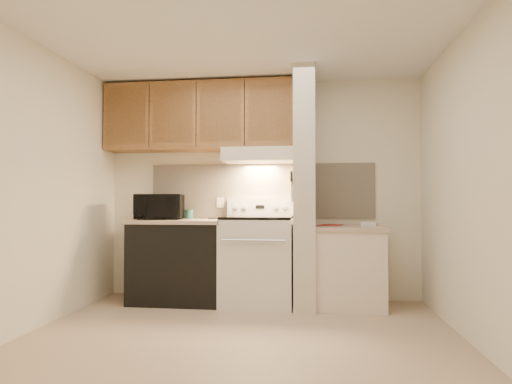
# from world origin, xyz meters

# --- Properties ---
(floor) EXTENTS (3.60, 3.60, 0.00)m
(floor) POSITION_xyz_m (0.00, 0.00, 0.00)
(floor) COLOR tan
(floor) RESTS_ON ground
(ceiling) EXTENTS (3.60, 3.60, 0.00)m
(ceiling) POSITION_xyz_m (0.00, 0.00, 2.50)
(ceiling) COLOR white
(ceiling) RESTS_ON wall_back
(wall_back) EXTENTS (3.60, 2.50, 0.02)m
(wall_back) POSITION_xyz_m (0.00, 1.50, 1.25)
(wall_back) COLOR #EFE6CB
(wall_back) RESTS_ON floor
(wall_left) EXTENTS (0.02, 3.00, 2.50)m
(wall_left) POSITION_xyz_m (-1.80, 0.00, 1.25)
(wall_left) COLOR #EFE6CB
(wall_left) RESTS_ON floor
(wall_right) EXTENTS (0.02, 3.00, 2.50)m
(wall_right) POSITION_xyz_m (1.80, 0.00, 1.25)
(wall_right) COLOR #EFE6CB
(wall_right) RESTS_ON floor
(backsplash) EXTENTS (2.60, 0.02, 0.63)m
(backsplash) POSITION_xyz_m (0.00, 1.49, 1.24)
(backsplash) COLOR beige
(backsplash) RESTS_ON wall_back
(range_body) EXTENTS (0.76, 0.65, 0.92)m
(range_body) POSITION_xyz_m (0.00, 1.16, 0.46)
(range_body) COLOR silver
(range_body) RESTS_ON floor
(oven_window) EXTENTS (0.50, 0.01, 0.30)m
(oven_window) POSITION_xyz_m (0.00, 0.84, 0.50)
(oven_window) COLOR black
(oven_window) RESTS_ON range_body
(oven_handle) EXTENTS (0.65, 0.02, 0.02)m
(oven_handle) POSITION_xyz_m (0.00, 0.80, 0.72)
(oven_handle) COLOR silver
(oven_handle) RESTS_ON range_body
(cooktop) EXTENTS (0.74, 0.64, 0.03)m
(cooktop) POSITION_xyz_m (0.00, 1.16, 0.94)
(cooktop) COLOR black
(cooktop) RESTS_ON range_body
(range_backguard) EXTENTS (0.76, 0.08, 0.20)m
(range_backguard) POSITION_xyz_m (0.00, 1.44, 1.05)
(range_backguard) COLOR silver
(range_backguard) RESTS_ON range_body
(range_display) EXTENTS (0.10, 0.01, 0.04)m
(range_display) POSITION_xyz_m (0.00, 1.40, 1.05)
(range_display) COLOR black
(range_display) RESTS_ON range_backguard
(range_knob_left_outer) EXTENTS (0.05, 0.02, 0.05)m
(range_knob_left_outer) POSITION_xyz_m (-0.28, 1.40, 1.05)
(range_knob_left_outer) COLOR silver
(range_knob_left_outer) RESTS_ON range_backguard
(range_knob_left_inner) EXTENTS (0.05, 0.02, 0.05)m
(range_knob_left_inner) POSITION_xyz_m (-0.18, 1.40, 1.05)
(range_knob_left_inner) COLOR silver
(range_knob_left_inner) RESTS_ON range_backguard
(range_knob_right_inner) EXTENTS (0.05, 0.02, 0.05)m
(range_knob_right_inner) POSITION_xyz_m (0.18, 1.40, 1.05)
(range_knob_right_inner) COLOR silver
(range_knob_right_inner) RESTS_ON range_backguard
(range_knob_right_outer) EXTENTS (0.05, 0.02, 0.05)m
(range_knob_right_outer) POSITION_xyz_m (0.28, 1.40, 1.05)
(range_knob_right_outer) COLOR silver
(range_knob_right_outer) RESTS_ON range_backguard
(dishwasher_front) EXTENTS (1.00, 0.63, 0.87)m
(dishwasher_front) POSITION_xyz_m (-0.88, 1.17, 0.43)
(dishwasher_front) COLOR black
(dishwasher_front) RESTS_ON floor
(left_countertop) EXTENTS (1.04, 0.67, 0.04)m
(left_countertop) POSITION_xyz_m (-0.88, 1.17, 0.89)
(left_countertop) COLOR #BFA791
(left_countertop) RESTS_ON dishwasher_front
(spoon_rest) EXTENTS (0.20, 0.08, 0.01)m
(spoon_rest) POSITION_xyz_m (-0.48, 1.32, 0.92)
(spoon_rest) COLOR black
(spoon_rest) RESTS_ON left_countertop
(teal_jar) EXTENTS (0.10, 0.10, 0.11)m
(teal_jar) POSITION_xyz_m (-0.83, 1.39, 0.96)
(teal_jar) COLOR #296157
(teal_jar) RESTS_ON left_countertop
(outlet) EXTENTS (0.08, 0.01, 0.12)m
(outlet) POSITION_xyz_m (-0.48, 1.48, 1.10)
(outlet) COLOR beige
(outlet) RESTS_ON backsplash
(microwave) EXTENTS (0.56, 0.42, 0.28)m
(microwave) POSITION_xyz_m (-1.10, 1.15, 1.05)
(microwave) COLOR black
(microwave) RESTS_ON left_countertop
(partition_pillar) EXTENTS (0.22, 0.70, 2.50)m
(partition_pillar) POSITION_xyz_m (0.51, 1.15, 1.25)
(partition_pillar) COLOR beige
(partition_pillar) RESTS_ON floor
(pillar_trim) EXTENTS (0.01, 0.70, 0.04)m
(pillar_trim) POSITION_xyz_m (0.39, 1.15, 1.30)
(pillar_trim) COLOR olive
(pillar_trim) RESTS_ON partition_pillar
(knife_strip) EXTENTS (0.02, 0.42, 0.04)m
(knife_strip) POSITION_xyz_m (0.39, 1.10, 1.32)
(knife_strip) COLOR black
(knife_strip) RESTS_ON partition_pillar
(knife_blade_a) EXTENTS (0.01, 0.03, 0.16)m
(knife_blade_a) POSITION_xyz_m (0.38, 0.95, 1.22)
(knife_blade_a) COLOR silver
(knife_blade_a) RESTS_ON knife_strip
(knife_handle_a) EXTENTS (0.02, 0.02, 0.10)m
(knife_handle_a) POSITION_xyz_m (0.38, 0.93, 1.37)
(knife_handle_a) COLOR black
(knife_handle_a) RESTS_ON knife_strip
(knife_blade_b) EXTENTS (0.01, 0.04, 0.18)m
(knife_blade_b) POSITION_xyz_m (0.38, 1.02, 1.21)
(knife_blade_b) COLOR silver
(knife_blade_b) RESTS_ON knife_strip
(knife_handle_b) EXTENTS (0.02, 0.02, 0.10)m
(knife_handle_b) POSITION_xyz_m (0.38, 1.02, 1.37)
(knife_handle_b) COLOR black
(knife_handle_b) RESTS_ON knife_strip
(knife_blade_c) EXTENTS (0.01, 0.04, 0.20)m
(knife_blade_c) POSITION_xyz_m (0.38, 1.09, 1.20)
(knife_blade_c) COLOR silver
(knife_blade_c) RESTS_ON knife_strip
(knife_handle_c) EXTENTS (0.02, 0.02, 0.10)m
(knife_handle_c) POSITION_xyz_m (0.38, 1.10, 1.37)
(knife_handle_c) COLOR black
(knife_handle_c) RESTS_ON knife_strip
(knife_blade_d) EXTENTS (0.01, 0.04, 0.16)m
(knife_blade_d) POSITION_xyz_m (0.38, 1.18, 1.22)
(knife_blade_d) COLOR silver
(knife_blade_d) RESTS_ON knife_strip
(knife_handle_d) EXTENTS (0.02, 0.02, 0.10)m
(knife_handle_d) POSITION_xyz_m (0.38, 1.18, 1.37)
(knife_handle_d) COLOR black
(knife_handle_d) RESTS_ON knife_strip
(knife_blade_e) EXTENTS (0.01, 0.04, 0.18)m
(knife_blade_e) POSITION_xyz_m (0.38, 1.26, 1.21)
(knife_blade_e) COLOR silver
(knife_blade_e) RESTS_ON knife_strip
(knife_handle_e) EXTENTS (0.02, 0.02, 0.10)m
(knife_handle_e) POSITION_xyz_m (0.38, 1.27, 1.37)
(knife_handle_e) COLOR black
(knife_handle_e) RESTS_ON knife_strip
(oven_mitt) EXTENTS (0.03, 0.09, 0.22)m
(oven_mitt) POSITION_xyz_m (0.38, 1.32, 1.21)
(oven_mitt) COLOR gray
(oven_mitt) RESTS_ON partition_pillar
(right_cab_base) EXTENTS (0.70, 0.60, 0.81)m
(right_cab_base) POSITION_xyz_m (0.97, 1.15, 0.40)
(right_cab_base) COLOR beige
(right_cab_base) RESTS_ON floor
(right_countertop) EXTENTS (0.74, 0.64, 0.04)m
(right_countertop) POSITION_xyz_m (0.97, 1.15, 0.83)
(right_countertop) COLOR #BFA791
(right_countertop) RESTS_ON right_cab_base
(red_folder) EXTENTS (0.29, 0.34, 0.01)m
(red_folder) POSITION_xyz_m (0.79, 1.25, 0.85)
(red_folder) COLOR #A72D29
(red_folder) RESTS_ON right_countertop
(white_box) EXTENTS (0.19, 0.16, 0.04)m
(white_box) POSITION_xyz_m (1.19, 1.17, 0.87)
(white_box) COLOR white
(white_box) RESTS_ON right_countertop
(range_hood) EXTENTS (0.78, 0.44, 0.15)m
(range_hood) POSITION_xyz_m (0.00, 1.28, 1.62)
(range_hood) COLOR beige
(range_hood) RESTS_ON upper_cabinets
(hood_lip) EXTENTS (0.78, 0.04, 0.06)m
(hood_lip) POSITION_xyz_m (0.00, 1.07, 1.58)
(hood_lip) COLOR beige
(hood_lip) RESTS_ON range_hood
(upper_cabinets) EXTENTS (2.18, 0.33, 0.77)m
(upper_cabinets) POSITION_xyz_m (-0.69, 1.32, 2.08)
(upper_cabinets) COLOR olive
(upper_cabinets) RESTS_ON wall_back
(cab_door_a) EXTENTS (0.46, 0.01, 0.63)m
(cab_door_a) POSITION_xyz_m (-1.51, 1.17, 2.08)
(cab_door_a) COLOR olive
(cab_door_a) RESTS_ON upper_cabinets
(cab_gap_a) EXTENTS (0.01, 0.01, 0.73)m
(cab_gap_a) POSITION_xyz_m (-1.23, 1.16, 2.08)
(cab_gap_a) COLOR black
(cab_gap_a) RESTS_ON upper_cabinets
(cab_door_b) EXTENTS (0.46, 0.01, 0.63)m
(cab_door_b) POSITION_xyz_m (-0.96, 1.17, 2.08)
(cab_door_b) COLOR olive
(cab_door_b) RESTS_ON upper_cabinets
(cab_gap_b) EXTENTS (0.01, 0.01, 0.73)m
(cab_gap_b) POSITION_xyz_m (-0.69, 1.16, 2.08)
(cab_gap_b) COLOR black
(cab_gap_b) RESTS_ON upper_cabinets
(cab_door_c) EXTENTS (0.46, 0.01, 0.63)m
(cab_door_c) POSITION_xyz_m (-0.42, 1.17, 2.08)
(cab_door_c) COLOR olive
(cab_door_c) RESTS_ON upper_cabinets
(cab_gap_c) EXTENTS (0.01, 0.01, 0.73)m
(cab_gap_c) POSITION_xyz_m (-0.14, 1.16, 2.08)
(cab_gap_c) COLOR black
(cab_gap_c) RESTS_ON upper_cabinets
(cab_door_d) EXTENTS (0.46, 0.01, 0.63)m
(cab_door_d) POSITION_xyz_m (0.13, 1.17, 2.08)
(cab_door_d) COLOR olive
(cab_door_d) RESTS_ON upper_cabinets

